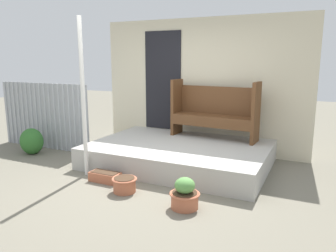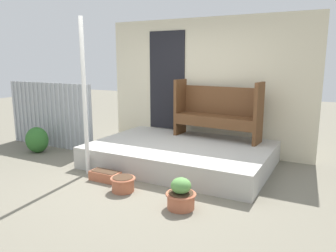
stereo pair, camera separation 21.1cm
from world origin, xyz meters
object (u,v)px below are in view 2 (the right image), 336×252
Objects in this scene: planter_box_rect at (105,176)px; shrub_by_fence at (37,140)px; flower_pot_left at (123,183)px; flower_pot_middle at (181,195)px; bench at (217,110)px; support_post at (84,98)px.

shrub_by_fence is at bearing 164.16° from planter_box_rect.
flower_pot_middle reaches higher than flower_pot_left.
bench is 3.22× the size of shrub_by_fence.
support_post reaches higher than flower_pot_middle.
flower_pot_middle is at bearing -6.64° from flower_pot_left.
support_post reaches higher than flower_pot_left.
shrub_by_fence is at bearing -152.84° from bench.
support_post is at bearing -125.20° from bench.
planter_box_rect is 2.26m from shrub_by_fence.
flower_pot_left is at bearing -23.84° from planter_box_rect.
flower_pot_left is at bearing -20.19° from support_post.
bench is at bearing 98.76° from flower_pot_middle.
shrub_by_fence is (-3.25, -1.35, -0.65)m from bench.
bench is 3.57m from shrub_by_fence.
bench is at bearing 61.26° from planter_box_rect.
planter_box_rect is at bearing 167.27° from flower_pot_middle.
support_post is 2.40m from bench.
shrub_by_fence reaches higher than flower_pot_left.
bench is 3.46× the size of planter_box_rect.
bench is 2.39m from planter_box_rect.
support_post reaches higher than planter_box_rect.
planter_box_rect is at bearing -16.13° from support_post.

